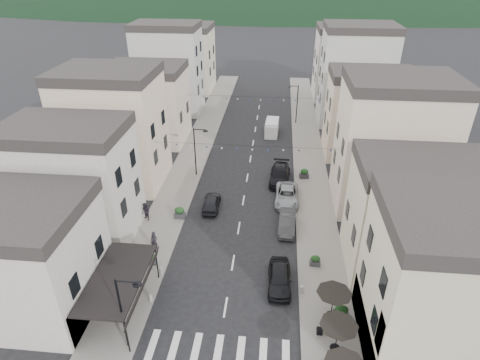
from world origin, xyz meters
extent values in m
cube|color=slate|center=(-7.50, 32.00, 0.06)|extent=(4.00, 76.00, 0.12)
cube|color=slate|center=(7.50, 32.00, 0.06)|extent=(4.00, 76.00, 0.12)
cube|color=#B2ACA3|center=(-15.50, 5.00, 4.00)|extent=(12.00, 8.00, 8.00)
cube|color=beige|center=(14.50, 4.00, 5.00)|extent=(10.00, 8.00, 10.00)
cube|color=black|center=(-7.50, 5.00, 3.20)|extent=(3.60, 7.50, 0.15)
cube|color=black|center=(-5.70, 5.00, 2.70)|extent=(0.34, 7.50, 0.99)
cylinder|color=black|center=(-5.80, 1.50, 1.60)|extent=(0.10, 0.10, 3.20)
cylinder|color=black|center=(-5.80, 8.50, 1.60)|extent=(0.10, 0.10, 3.20)
cube|color=#B2ACA3|center=(-14.50, 14.00, 5.00)|extent=(10.00, 7.00, 10.00)
cube|color=#262323|center=(-14.50, 14.00, 10.50)|extent=(10.20, 7.14, 1.00)
cube|color=#C8B296|center=(-14.50, 24.00, 6.00)|extent=(10.00, 8.00, 12.00)
cube|color=#262323|center=(-14.50, 24.00, 12.50)|extent=(10.20, 8.16, 1.00)
cube|color=beige|center=(-14.50, 36.00, 4.75)|extent=(10.00, 8.00, 9.50)
cube|color=#262323|center=(-14.50, 36.00, 10.00)|extent=(10.20, 8.16, 1.00)
cube|color=#B4B5AF|center=(-14.50, 48.00, 6.50)|extent=(10.00, 7.00, 13.00)
cube|color=#262323|center=(-14.50, 48.00, 13.50)|extent=(10.20, 7.14, 1.00)
cube|color=beige|center=(-14.50, 60.00, 5.50)|extent=(10.00, 9.00, 11.00)
cube|color=#262323|center=(-14.50, 60.00, 11.50)|extent=(10.20, 9.18, 1.00)
cube|color=beige|center=(14.50, 12.00, 4.50)|extent=(10.00, 7.00, 9.00)
cube|color=#262323|center=(14.50, 12.00, 9.50)|extent=(10.20, 7.14, 1.00)
cube|color=beige|center=(14.50, 22.00, 6.25)|extent=(10.00, 8.00, 12.50)
cube|color=#262323|center=(14.50, 22.00, 13.00)|extent=(10.20, 8.16, 1.00)
cube|color=#C8B296|center=(14.50, 34.00, 5.00)|extent=(10.00, 7.00, 10.00)
cube|color=#262323|center=(14.50, 34.00, 10.50)|extent=(10.20, 7.14, 1.00)
cube|color=#B4B5AF|center=(14.50, 46.00, 6.75)|extent=(10.00, 8.00, 13.50)
cube|color=#262323|center=(14.50, 46.00, 14.00)|extent=(10.20, 8.16, 1.00)
cube|color=#B2ACA3|center=(14.50, 58.00, 5.75)|extent=(10.00, 9.00, 11.50)
cube|color=#262323|center=(14.50, 58.00, 12.00)|extent=(10.20, 9.18, 1.00)
cylinder|color=black|center=(7.70, 2.80, 1.27)|extent=(0.06, 0.06, 2.30)
cone|color=black|center=(7.70, 2.80, 2.37)|extent=(2.50, 2.50, 0.55)
cylinder|color=black|center=(7.70, 2.80, 0.49)|extent=(0.70, 0.70, 0.04)
cylinder|color=black|center=(7.70, 5.60, 1.27)|extent=(0.06, 0.06, 2.30)
cone|color=black|center=(7.70, 5.60, 2.37)|extent=(2.50, 2.50, 0.55)
cylinder|color=black|center=(7.70, 5.60, 0.49)|extent=(0.70, 0.70, 0.04)
cylinder|color=black|center=(-6.10, 2.00, 3.00)|extent=(0.14, 0.14, 6.00)
cylinder|color=black|center=(-5.40, 2.00, 5.90)|extent=(1.40, 0.10, 0.10)
cylinder|color=black|center=(-4.75, 2.00, 5.75)|extent=(0.56, 0.56, 0.08)
cylinder|color=black|center=(-6.10, 26.00, 3.00)|extent=(0.14, 0.14, 6.00)
cylinder|color=black|center=(-5.40, 26.00, 5.90)|extent=(1.40, 0.10, 0.10)
cylinder|color=black|center=(-4.75, 26.00, 5.75)|extent=(0.56, 0.56, 0.08)
cylinder|color=black|center=(6.10, 44.00, 3.00)|extent=(0.14, 0.14, 6.00)
cylinder|color=black|center=(5.40, 44.00, 5.90)|extent=(1.40, 0.10, 0.10)
cylinder|color=black|center=(4.75, 44.00, 5.75)|extent=(0.56, 0.56, 0.08)
cylinder|color=gray|center=(-5.70, 6.00, 0.42)|extent=(0.26, 0.26, 0.60)
cylinder|color=gray|center=(-5.70, 9.00, 0.42)|extent=(0.26, 0.26, 0.60)
cylinder|color=gray|center=(5.70, 8.00, 0.42)|extent=(0.26, 0.26, 0.60)
cylinder|color=black|center=(0.00, 22.00, 6.00)|extent=(19.00, 0.02, 0.02)
cone|color=beige|center=(-8.71, 22.00, 5.81)|extent=(0.28, 0.28, 0.24)
cone|color=navy|center=(-7.12, 22.00, 5.73)|extent=(0.28, 0.28, 0.24)
cone|color=beige|center=(-5.54, 22.00, 5.65)|extent=(0.28, 0.28, 0.24)
cone|color=navy|center=(-3.96, 22.00, 5.58)|extent=(0.28, 0.28, 0.24)
cone|color=beige|center=(-2.38, 22.00, 5.54)|extent=(0.28, 0.28, 0.24)
cone|color=navy|center=(-0.79, 22.00, 5.51)|extent=(0.28, 0.28, 0.24)
cone|color=beige|center=(0.79, 22.00, 5.51)|extent=(0.28, 0.28, 0.24)
cone|color=navy|center=(2.38, 22.00, 5.54)|extent=(0.28, 0.28, 0.24)
cone|color=beige|center=(3.96, 22.00, 5.58)|extent=(0.28, 0.28, 0.24)
cone|color=navy|center=(5.54, 22.00, 5.65)|extent=(0.28, 0.28, 0.24)
cone|color=beige|center=(7.12, 22.00, 5.73)|extent=(0.28, 0.28, 0.24)
cone|color=navy|center=(8.71, 22.00, 5.81)|extent=(0.28, 0.28, 0.24)
cylinder|color=black|center=(0.00, 38.00, 6.00)|extent=(19.00, 0.02, 0.02)
cone|color=beige|center=(-8.71, 38.00, 5.81)|extent=(0.28, 0.28, 0.24)
cone|color=navy|center=(-7.12, 38.00, 5.73)|extent=(0.28, 0.28, 0.24)
cone|color=beige|center=(-5.54, 38.00, 5.65)|extent=(0.28, 0.28, 0.24)
cone|color=navy|center=(-3.96, 38.00, 5.58)|extent=(0.28, 0.28, 0.24)
cone|color=beige|center=(-2.38, 38.00, 5.54)|extent=(0.28, 0.28, 0.24)
cone|color=navy|center=(-0.79, 38.00, 5.51)|extent=(0.28, 0.28, 0.24)
cone|color=beige|center=(0.79, 38.00, 5.51)|extent=(0.28, 0.28, 0.24)
cone|color=navy|center=(2.38, 38.00, 5.54)|extent=(0.28, 0.28, 0.24)
cone|color=beige|center=(3.96, 38.00, 5.58)|extent=(0.28, 0.28, 0.24)
cone|color=navy|center=(5.54, 38.00, 5.65)|extent=(0.28, 0.28, 0.24)
cone|color=beige|center=(7.12, 38.00, 5.73)|extent=(0.28, 0.28, 0.24)
cone|color=navy|center=(8.71, 38.00, 5.81)|extent=(0.28, 0.28, 0.24)
imported|color=black|center=(3.97, 8.71, 0.77)|extent=(1.89, 4.56, 1.54)
imported|color=#2F2F31|center=(4.60, 16.34, 0.73)|extent=(1.72, 4.47, 1.45)
imported|color=#989BA0|center=(4.60, 21.28, 0.73)|extent=(2.52, 5.28, 1.46)
imported|color=black|center=(3.82, 25.60, 0.80)|extent=(2.53, 5.62, 1.60)
imported|color=black|center=(-3.16, 19.20, 0.70)|extent=(1.75, 4.13, 1.39)
cube|color=silver|center=(2.50, 39.61, 0.95)|extent=(1.99, 4.61, 1.89)
cube|color=silver|center=(2.47, 39.04, 1.94)|extent=(1.88, 3.10, 0.47)
cylinder|color=black|center=(1.67, 37.94, 0.33)|extent=(0.26, 0.67, 0.66)
cylinder|color=black|center=(3.18, 37.88, 0.33)|extent=(0.26, 0.67, 0.66)
cylinder|color=black|center=(1.81, 41.34, 0.33)|extent=(0.26, 0.67, 0.66)
cylinder|color=black|center=(3.32, 41.28, 0.33)|extent=(0.26, 0.67, 0.66)
imported|color=black|center=(-7.06, 11.87, 1.08)|extent=(0.78, 0.60, 1.91)
imported|color=black|center=(-9.20, 16.31, 1.07)|extent=(1.17, 1.12, 1.90)
cube|color=#333235|center=(-7.01, 10.02, 0.39)|extent=(1.24, 0.98, 0.55)
ellipsoid|color=black|center=(-7.01, 10.02, 0.99)|extent=(0.96, 0.61, 0.70)
cube|color=#303033|center=(-6.00, 16.99, 0.39)|extent=(1.13, 0.67, 0.54)
ellipsoid|color=black|center=(-6.00, 16.99, 0.99)|extent=(0.96, 0.61, 0.70)
cube|color=#2A2A2C|center=(8.41, 5.66, 0.40)|extent=(1.12, 0.64, 0.55)
ellipsoid|color=black|center=(8.41, 5.66, 1.00)|extent=(0.97, 0.62, 0.71)
cube|color=#313134|center=(6.94, 11.23, 0.34)|extent=(0.90, 0.50, 0.45)
ellipsoid|color=black|center=(6.94, 11.23, 0.84)|extent=(0.79, 0.50, 0.57)
cube|color=#2C2C2E|center=(6.64, 26.41, 0.39)|extent=(1.12, 0.70, 0.53)
ellipsoid|color=black|center=(6.64, 26.41, 0.97)|extent=(0.94, 0.60, 0.68)
camera|label=1|loc=(3.17, -15.20, 23.12)|focal=30.00mm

